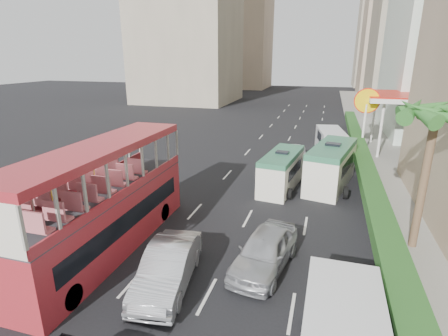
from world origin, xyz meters
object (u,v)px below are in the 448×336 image
at_px(minibus_near, 281,171).
at_px(panel_van_far, 330,141).
at_px(van_asset, 294,160).
at_px(minibus_far, 331,166).
at_px(shell_station, 400,124).
at_px(palm_tree, 424,182).
at_px(car_silver_lane_b, 264,267).
at_px(double_decker_bus, 105,199).
at_px(car_silver_lane_a, 169,285).

xyz_separation_m(minibus_near, panel_van_far, (3.20, 10.97, -0.17)).
height_order(van_asset, panel_van_far, panel_van_far).
xyz_separation_m(van_asset, minibus_far, (3.03, -5.72, 1.46)).
bearing_deg(shell_station, minibus_far, -118.24).
xyz_separation_m(palm_tree, shell_station, (2.20, 19.00, -0.63)).
distance_m(car_silver_lane_b, shell_station, 24.26).
distance_m(double_decker_bus, car_silver_lane_b, 7.79).
relative_size(minibus_far, palm_tree, 1.03).
distance_m(palm_tree, shell_station, 19.14).
xyz_separation_m(double_decker_bus, palm_tree, (13.80, 4.00, 0.85)).
xyz_separation_m(car_silver_lane_a, minibus_near, (2.81, 12.18, 1.24)).
height_order(minibus_far, shell_station, shell_station).
xyz_separation_m(minibus_near, minibus_far, (3.26, 1.41, 0.22)).
relative_size(double_decker_bus, panel_van_far, 2.06).
height_order(double_decker_bus, van_asset, double_decker_bus).
bearing_deg(double_decker_bus, car_silver_lane_a, -24.59).
bearing_deg(car_silver_lane_a, van_asset, 72.75).
distance_m(car_silver_lane_a, panel_van_far, 23.94).
bearing_deg(van_asset, car_silver_lane_b, -97.46).
bearing_deg(car_silver_lane_a, shell_station, 55.70).
relative_size(van_asset, minibus_far, 0.70).
relative_size(car_silver_lane_a, minibus_near, 0.89).
distance_m(van_asset, panel_van_far, 4.97).
height_order(car_silver_lane_a, panel_van_far, panel_van_far).
height_order(car_silver_lane_b, palm_tree, palm_tree).
relative_size(double_decker_bus, minibus_near, 1.96).
bearing_deg(van_asset, car_silver_lane_a, -107.77).
bearing_deg(minibus_far, minibus_near, -144.61).
bearing_deg(minibus_far, van_asset, 129.93).
xyz_separation_m(double_decker_bus, shell_station, (16.00, 23.00, 0.22)).
distance_m(minibus_near, panel_van_far, 11.43).
xyz_separation_m(car_silver_lane_a, shell_station, (12.09, 24.79, 2.75)).
bearing_deg(minibus_near, car_silver_lane_b, -79.10).
xyz_separation_m(car_silver_lane_b, panel_van_far, (2.56, 20.86, 1.07)).
xyz_separation_m(double_decker_bus, minibus_near, (6.72, 10.39, -1.29)).
distance_m(van_asset, minibus_near, 7.24).
relative_size(double_decker_bus, shell_station, 1.38).
relative_size(car_silver_lane_a, palm_tree, 0.78).
bearing_deg(shell_station, minibus_near, -126.34).
height_order(minibus_far, palm_tree, palm_tree).
bearing_deg(double_decker_bus, panel_van_far, 65.09).
relative_size(van_asset, palm_tree, 0.72).
xyz_separation_m(car_silver_lane_a, panel_van_far, (6.01, 23.15, 1.07)).
height_order(car_silver_lane_b, minibus_near, minibus_near).
relative_size(car_silver_lane_a, van_asset, 1.08).
bearing_deg(panel_van_far, palm_tree, -86.78).
bearing_deg(van_asset, panel_van_far, 43.49).
height_order(van_asset, minibus_far, minibus_far).
bearing_deg(car_silver_lane_a, double_decker_bus, 147.10).
distance_m(car_silver_lane_a, van_asset, 19.55).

